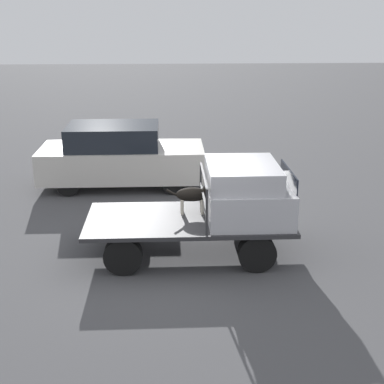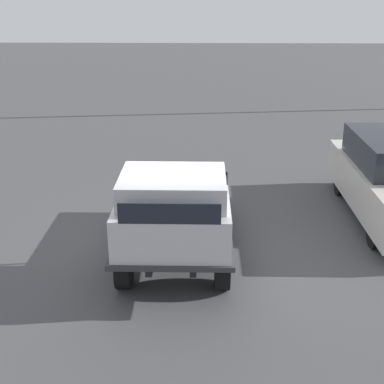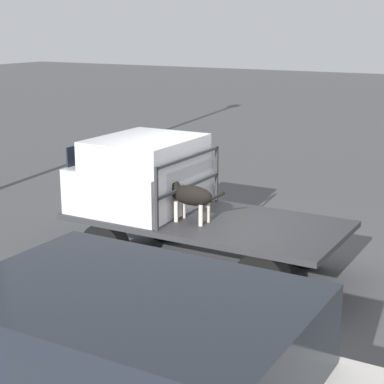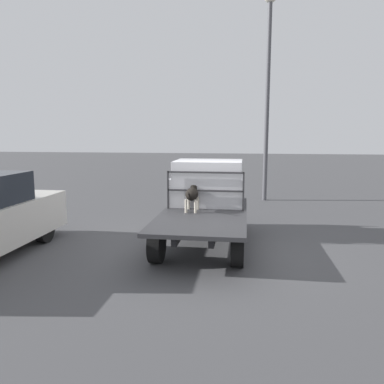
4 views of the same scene
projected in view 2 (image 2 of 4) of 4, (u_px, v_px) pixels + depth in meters
ground_plane at (177, 252)px, 9.82m from camera, size 80.00×80.00×0.00m
flatbed_truck at (177, 223)px, 9.61m from camera, size 3.98×1.89×0.77m
truck_cab at (173, 211)px, 8.32m from camera, size 1.58×1.77×1.08m
truck_headboard at (175, 188)px, 9.07m from camera, size 0.04×1.77×0.88m
dog at (192, 196)px, 9.26m from camera, size 1.02×0.28×0.65m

